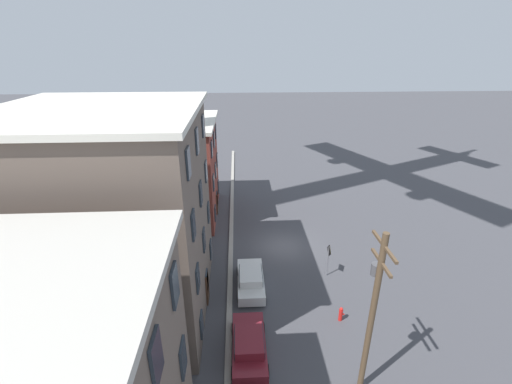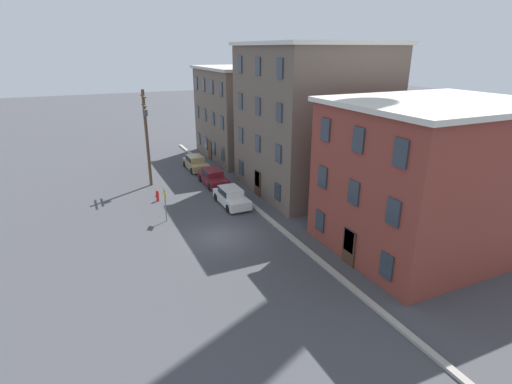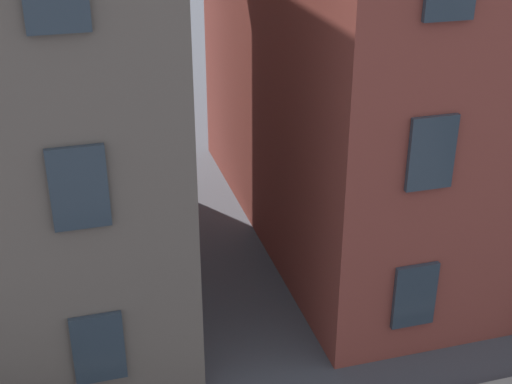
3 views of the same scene
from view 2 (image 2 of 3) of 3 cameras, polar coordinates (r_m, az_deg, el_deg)
name	(u,v)px [view 2 (image 2 of 3)]	position (r m, az deg, el deg)	size (l,w,h in m)	color
ground_plane	(218,237)	(27.90, -5.47, -6.36)	(200.00, 200.00, 0.00)	#424247
kerb_strip	(276,224)	(29.46, 2.84, -4.64)	(56.00, 0.36, 0.16)	#9E998E
apartment_corner	(252,112)	(47.96, -0.56, 11.36)	(12.02, 11.16, 10.34)	#66564C
apartment_midblock	(311,119)	(36.12, 7.92, 10.32)	(11.80, 10.85, 12.80)	#66564C
apartment_far	(431,177)	(27.19, 23.74, 2.01)	(10.00, 12.25, 9.43)	brown
car_tan	(196,162)	(43.37, -8.61, 4.22)	(4.40, 1.92, 1.43)	tan
car_maroon	(213,177)	(38.21, -6.15, 2.18)	(4.40, 1.92, 1.43)	maroon
car_white	(231,196)	(33.08, -3.55, -0.58)	(4.40, 1.92, 1.43)	silver
caution_sign	(165,199)	(30.27, -12.91, -0.98)	(0.98, 0.08, 2.65)	slate
utility_pole	(147,133)	(38.02, -15.36, 8.11)	(2.40, 0.44, 8.88)	brown
fire_hydrant	(157,196)	(34.89, -13.90, -0.51)	(0.24, 0.34, 0.96)	red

